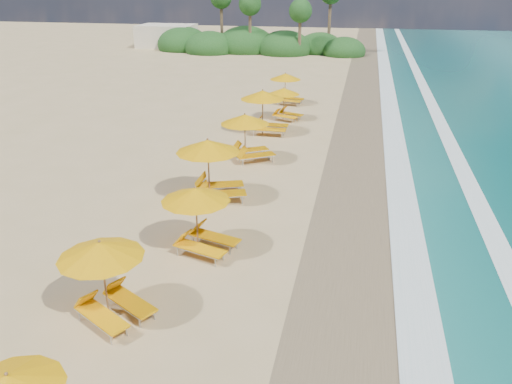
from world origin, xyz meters
The scene contains 12 objects.
ground centered at (0.00, 0.00, 0.00)m, with size 160.00×160.00×0.00m, color tan.
wet_sand centered at (4.00, 0.00, 0.01)m, with size 4.00×160.00×0.01m, color #836D4E.
surf_foam centered at (6.70, 0.00, 0.03)m, with size 4.00×160.00×0.01m.
station_3 centered at (-2.60, -6.51, 1.29)m, with size 3.08×3.08×2.29m.
station_4 centered at (-1.30, -2.55, 1.29)m, with size 2.91×2.83×2.31m.
station_5 centered at (-2.13, 1.74, 1.47)m, with size 3.36×3.30×2.62m.
station_6 centered at (-1.79, 6.70, 1.36)m, with size 3.30×3.30×2.44m.
station_7 centered at (-1.85, 11.53, 1.46)m, with size 2.81×2.60×2.60m.
station_8 centered at (-1.21, 14.88, 1.16)m, with size 2.69×2.66×2.08m.
station_9 centered at (-1.75, 19.20, 1.26)m, with size 2.64×2.51×2.25m.
treeline centered at (-9.94, 45.51, 1.00)m, with size 25.80×8.80×9.74m.
beach_building centered at (-22.00, 48.00, 1.40)m, with size 7.00×5.00×2.80m, color beige.
Camera 1 is at (3.55, -16.81, 8.49)m, focal length 35.65 mm.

